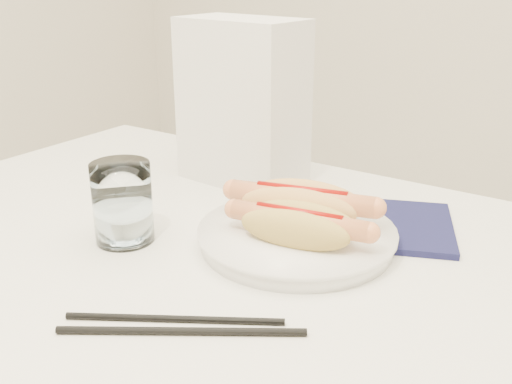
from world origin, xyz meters
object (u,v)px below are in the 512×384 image
Objects in this scene: water_glass at (123,203)px; hotdog_right at (299,226)px; napkin_box at (242,103)px; table at (238,306)px; hotdog_left at (301,204)px; plate at (297,238)px.

hotdog_right is at bearing 21.50° from water_glass.
water_glass is 0.29m from napkin_box.
hotdog_left is (0.02, 0.11, 0.10)m from table.
table is at bearing 9.98° from water_glass.
napkin_box is at bearing 123.73° from table.
napkin_box is at bearing 140.50° from plate.
hotdog_left reaches higher than plate.
hotdog_right is at bearing 46.50° from table.
plate reaches higher than table.
plate is 0.05m from hotdog_left.
napkin_box reaches higher than hotdog_left.
water_glass reaches higher than table.
table is 6.16× the size of hotdog_left.
hotdog_right is 0.31m from napkin_box.
hotdog_right is at bearing -77.20° from hotdog_left.
hotdog_left is at bearing 107.33° from hotdog_right.
plate is 0.05m from hotdog_right.
water_glass is 0.40× the size of napkin_box.
napkin_box reaches higher than water_glass.
napkin_box is (-0.22, 0.19, 0.09)m from hotdog_right.
hotdog_right is 0.23m from water_glass.
water_glass is (-0.16, -0.03, 0.11)m from table.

